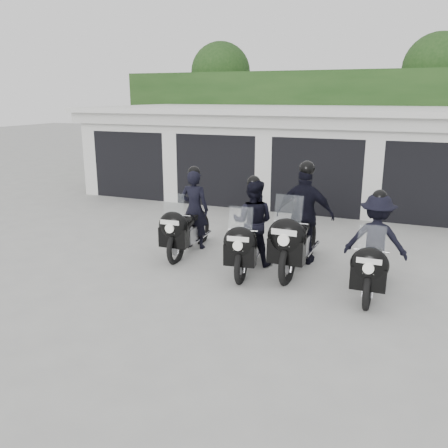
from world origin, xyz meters
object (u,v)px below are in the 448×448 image
at_px(police_bike_a, 189,218).
at_px(police_bike_d, 375,247).
at_px(police_bike_c, 302,222).
at_px(police_bike_b, 251,229).

relative_size(police_bike_a, police_bike_d, 1.05).
bearing_deg(police_bike_a, police_bike_c, -2.31).
bearing_deg(police_bike_c, police_bike_b, -153.25).
bearing_deg(police_bike_c, police_bike_a, -177.70).
xyz_separation_m(police_bike_a, police_bike_c, (2.48, 0.04, 0.16)).
distance_m(police_bike_a, police_bike_c, 2.48).
distance_m(police_bike_a, police_bike_d, 3.99).
relative_size(police_bike_b, police_bike_d, 1.03).
bearing_deg(police_bike_b, police_bike_d, -12.70).
xyz_separation_m(police_bike_a, police_bike_b, (1.56, -0.40, 0.03)).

